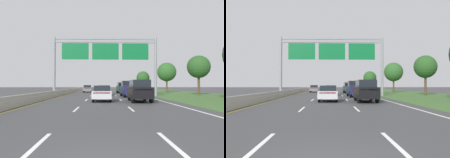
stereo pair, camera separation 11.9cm
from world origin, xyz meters
TOP-DOWN VIEW (x-y plane):
  - ground_plane at (0.00, 35.00)m, footprint 220.00×220.00m
  - lane_striping at (0.00, 34.54)m, footprint 11.96×106.00m
  - grass_verge_right at (13.95, 35.00)m, footprint 14.00×110.00m
  - median_barrier_concrete at (-6.60, 35.00)m, footprint 0.60×110.00m
  - overhead_sign_gantry at (0.30, 27.32)m, footprint 15.06×0.42m
  - pickup_truck_navy at (3.51, 25.80)m, footprint 2.14×5.45m
  - car_silver_centre_lane_sedan at (-0.12, 17.53)m, footprint 1.94×4.45m
  - car_gold_centre_lane_sedan at (0.10, 29.86)m, footprint 1.92×4.44m
  - car_black_right_lane_suv at (3.47, 16.74)m, footprint 1.94×4.72m
  - car_darkgreen_right_lane_suv at (3.71, 39.43)m, footprint 2.03×4.75m
  - car_grey_left_lane_sedan at (-3.45, 44.15)m, footprint 1.92×4.44m
  - roadside_tree_mid at (14.77, 29.03)m, footprint 3.51×3.51m
  - roadside_tree_far at (14.15, 44.02)m, footprint 4.19×4.19m
  - roadside_tree_distant at (11.90, 60.95)m, footprint 3.90×3.90m

SIDE VIEW (x-z plane):
  - ground_plane at x=0.00m, z-range 0.00..0.00m
  - lane_striping at x=0.00m, z-range 0.00..0.01m
  - grass_verge_right at x=13.95m, z-range 0.00..0.02m
  - median_barrier_concrete at x=-6.60m, z-range -0.07..0.78m
  - car_silver_centre_lane_sedan at x=-0.12m, z-range 0.03..1.60m
  - car_gold_centre_lane_sedan at x=0.10m, z-range 0.03..1.60m
  - car_grey_left_lane_sedan at x=-3.45m, z-range 0.03..1.60m
  - pickup_truck_navy at x=3.51m, z-range -0.03..2.17m
  - car_black_right_lane_suv at x=3.47m, z-range 0.04..2.15m
  - car_darkgreen_right_lane_suv at x=3.71m, z-range 0.04..2.15m
  - roadside_tree_distant at x=11.90m, z-range 0.88..6.58m
  - roadside_tree_mid at x=14.77m, z-range 1.32..7.51m
  - roadside_tree_far at x=14.15m, z-range 1.19..7.78m
  - overhead_sign_gantry at x=0.30m, z-range 1.82..10.37m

